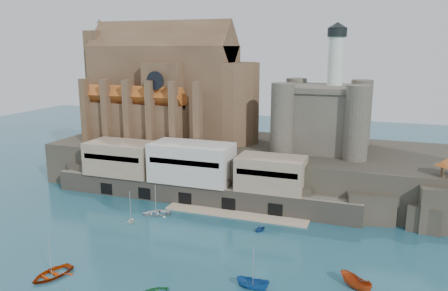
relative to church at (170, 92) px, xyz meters
The scene contains 12 objects.
ground 53.14m from the church, 60.03° to the right, with size 300.00×300.00×0.00m, color #1A4756.
promontory 29.58m from the church, ahead, with size 100.00×36.00×10.00m.
quay 28.37m from the church, 53.41° to the right, with size 70.00×12.00×13.05m.
church is the anchor object (origin of this frame).
castle_keep 40.39m from the church, ahead, with size 21.20×21.20×29.30m.
rock_outcrop 70.41m from the church, 13.61° to the right, with size 14.50×10.50×8.70m.
boat_0 61.22m from the church, 82.14° to the right, with size 4.71×1.37×6.59m, color #A72C02.
boat_2 65.86m from the church, 53.10° to the right, with size 1.86×1.91×4.95m, color #1A5195.
boat_4 41.66m from the church, 76.99° to the right, with size 2.25×1.37×2.60m, color white.
boat_5 71.24m from the church, 41.10° to the right, with size 2.02×2.08×5.38m, color #B23E13.
boat_6 38.08m from the church, 69.91° to the right, with size 4.31×1.25×6.03m, color silver.
boat_7 49.64m from the church, 42.08° to the right, with size 2.41×1.47×2.79m, color navy.
Camera 1 is at (28.21, -62.20, 33.65)m, focal length 35.00 mm.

